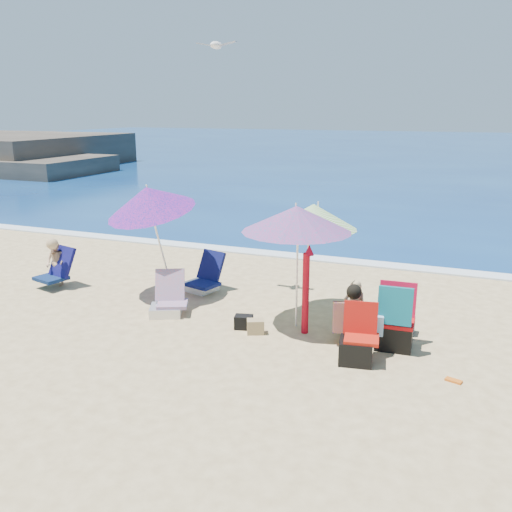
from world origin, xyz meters
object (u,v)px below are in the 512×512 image
at_px(umbrella_turquoise, 297,219).
at_px(chair_navy, 204,281).
at_px(umbrella_striped, 313,217).
at_px(camp_chair_right, 394,325).
at_px(person_left, 56,263).
at_px(furled_umbrella, 306,285).
at_px(seagull, 216,45).
at_px(chair_rainbow, 168,303).
at_px(person_center, 354,312).
at_px(camp_chair_left, 357,345).
at_px(umbrella_blue, 149,200).

xyz_separation_m(umbrella_turquoise, chair_navy, (-2.23, 1.01, -1.60)).
xyz_separation_m(umbrella_striped, camp_chair_right, (1.57, -0.97, -1.37)).
bearing_deg(chair_navy, person_left, -164.29).
xyz_separation_m(furled_umbrella, seagull, (-2.23, 1.52, 3.81)).
bearing_deg(umbrella_turquoise, chair_rainbow, -170.95).
xyz_separation_m(person_center, seagull, (-3.02, 1.52, 4.15)).
bearing_deg(chair_navy, seagull, 38.41).
relative_size(person_center, person_left, 0.91).
relative_size(camp_chair_left, person_left, 0.80).
bearing_deg(person_left, chair_navy, 15.71).
relative_size(chair_rainbow, camp_chair_left, 1.00).
bearing_deg(furled_umbrella, seagull, 145.85).
xyz_separation_m(camp_chair_left, person_center, (-0.21, 0.74, 0.21)).
relative_size(chair_rainbow, person_center, 0.88).
height_order(chair_rainbow, camp_chair_left, camp_chair_left).
height_order(umbrella_blue, seagull, seagull).
distance_m(umbrella_striped, umbrella_blue, 3.13).
xyz_separation_m(furled_umbrella, chair_navy, (-2.50, 1.30, -0.60)).
xyz_separation_m(chair_navy, camp_chair_left, (3.49, -2.05, 0.05)).
bearing_deg(seagull, camp_chair_right, -23.58).
distance_m(camp_chair_left, person_center, 0.80).
relative_size(camp_chair_left, seagull, 1.08).
distance_m(umbrella_turquoise, umbrella_blue, 3.04).
bearing_deg(person_center, umbrella_turquoise, 164.23).
distance_m(umbrella_striped, seagull, 3.60).
xyz_separation_m(umbrella_turquoise, umbrella_blue, (-3.01, 0.40, 0.08)).
relative_size(umbrella_striped, camp_chair_right, 1.95).
relative_size(umbrella_blue, person_left, 2.18).
height_order(umbrella_striped, umbrella_blue, umbrella_blue).
distance_m(umbrella_blue, seagull, 3.05).
bearing_deg(furled_umbrella, camp_chair_left, -36.95).
bearing_deg(seagull, umbrella_striped, -16.69).
bearing_deg(umbrella_blue, furled_umbrella, -11.90).
bearing_deg(umbrella_turquoise, camp_chair_right, -12.30).
bearing_deg(seagull, camp_chair_left, -35.03).
bearing_deg(furled_umbrella, chair_rainbow, -178.59).
relative_size(camp_chair_left, person_center, 0.88).
relative_size(camp_chair_left, camp_chair_right, 0.82).
distance_m(umbrella_striped, person_left, 5.43).
height_order(umbrella_turquoise, person_center, umbrella_turquoise).
bearing_deg(chair_rainbow, camp_chair_right, -0.16).
bearing_deg(chair_navy, umbrella_blue, -142.00).
xyz_separation_m(umbrella_blue, seagull, (1.05, 0.82, 2.74)).
height_order(umbrella_striped, person_left, umbrella_striped).
xyz_separation_m(umbrella_blue, chair_navy, (0.78, 0.61, -1.67)).
bearing_deg(umbrella_turquoise, furled_umbrella, -46.84).
distance_m(chair_navy, camp_chair_left, 4.05).
bearing_deg(seagull, person_center, -26.75).
height_order(person_center, seagull, seagull).
bearing_deg(umbrella_blue, umbrella_striped, 3.73).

